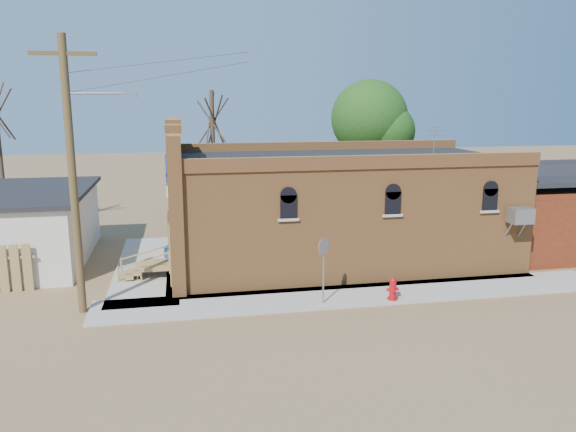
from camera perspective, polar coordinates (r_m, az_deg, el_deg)
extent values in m
plane|color=brown|center=(19.57, 4.07, -9.27)|extent=(120.00, 120.00, 0.00)
cube|color=#9E9991|center=(20.78, 7.46, -7.95)|extent=(19.00, 2.20, 0.08)
cube|color=#9E9991|center=(24.67, -14.03, -5.01)|extent=(2.60, 10.00, 0.08)
cube|color=#AB6934|center=(24.58, 5.33, 0.54)|extent=(14.00, 7.00, 4.50)
cube|color=black|center=(24.23, 5.44, 5.88)|extent=(13.80, 6.80, 0.12)
cube|color=#AB6934|center=(23.49, -11.27, 1.45)|extent=(0.50, 7.40, 5.80)
cube|color=#163297|center=(22.13, -12.16, 3.68)|extent=(0.08, 1.10, 1.56)
cube|color=gray|center=(23.54, 22.55, 0.05)|extent=(0.85, 0.65, 0.60)
cube|color=#58200F|center=(28.82, 23.75, -0.07)|extent=(5.00, 6.00, 3.20)
cylinder|color=#513E20|center=(19.29, -21.03, 3.49)|extent=(0.26, 0.26, 9.00)
cube|color=#513E20|center=(19.17, -21.91, 15.09)|extent=(2.00, 0.12, 0.12)
cylinder|color=gray|center=(18.98, -18.91, 11.71)|extent=(1.80, 0.08, 0.08)
cube|color=gray|center=(18.88, -15.83, 11.74)|extent=(0.45, 0.22, 0.14)
cylinder|color=#4B3A2B|center=(30.85, -7.59, 5.59)|extent=(0.24, 0.24, 7.50)
cylinder|color=#4B3A2B|center=(33.06, -27.19, 5.25)|extent=(0.24, 0.24, 8.00)
cylinder|color=#4B3A2B|center=(33.18, 8.14, 4.96)|extent=(0.28, 0.28, 6.30)
sphere|color=#1E4614|center=(32.97, 8.28, 9.80)|extent=(4.40, 4.40, 4.40)
cylinder|color=#B40A11|center=(20.37, 10.56, -8.25)|extent=(0.44, 0.44, 0.07)
cylinder|color=#B40A11|center=(20.25, 10.59, -7.34)|extent=(0.30, 0.30, 0.62)
sphere|color=#B40A11|center=(20.15, 10.63, -6.48)|extent=(0.25, 0.25, 0.25)
cylinder|color=#B40A11|center=(20.11, 10.76, -7.46)|extent=(0.14, 0.16, 0.11)
cylinder|color=#B40A11|center=(20.20, 10.18, -7.36)|extent=(0.16, 0.14, 0.11)
cylinder|color=#B40A11|center=(20.31, 11.01, -7.29)|extent=(0.16, 0.14, 0.11)
cylinder|color=gray|center=(19.42, 3.62, -5.83)|extent=(0.07, 0.07, 2.14)
cylinder|color=gray|center=(19.14, 3.67, -3.08)|extent=(0.50, 0.44, 0.64)
cylinder|color=#B4240A|center=(19.17, 3.64, -3.05)|extent=(0.50, 0.44, 0.64)
cylinder|color=navy|center=(24.06, -11.76, -4.13)|extent=(0.76, 0.76, 0.90)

